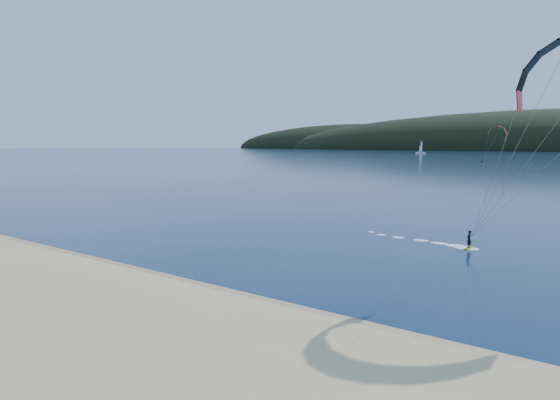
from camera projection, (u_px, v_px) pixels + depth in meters
name	position (u px, v px, depth m)	size (l,w,h in m)	color
ground	(113.00, 307.00, 25.08)	(1800.00, 1800.00, 0.00)	#071E39
wet_sand	(177.00, 285.00, 28.70)	(220.00, 2.50, 0.10)	#937555
kitesurfer_far	(497.00, 136.00, 196.16)	(11.38, 7.70, 15.36)	#C3C817
sailboat	(421.00, 153.00, 419.68)	(8.86, 5.56, 12.38)	white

